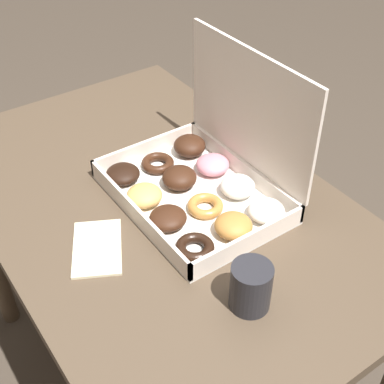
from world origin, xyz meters
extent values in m
plane|color=#42382D|center=(0.00, 0.00, 0.00)|extent=(8.00, 8.00, 0.00)
cube|color=#4C3D2D|center=(0.00, 0.00, 0.75)|extent=(1.15, 0.73, 0.03)
cylinder|color=#4C3D2D|center=(-0.53, 0.32, 0.37)|extent=(0.06, 0.06, 0.73)
cube|color=silver|center=(0.05, 0.06, 0.77)|extent=(0.41, 0.30, 0.01)
cube|color=silver|center=(0.05, -0.08, 0.79)|extent=(0.41, 0.01, 0.04)
cube|color=silver|center=(0.05, 0.21, 0.79)|extent=(0.41, 0.01, 0.04)
cube|color=silver|center=(-0.15, 0.06, 0.79)|extent=(0.01, 0.30, 0.04)
cube|color=silver|center=(0.25, 0.06, 0.79)|extent=(0.01, 0.30, 0.04)
cube|color=silver|center=(0.05, 0.22, 0.95)|extent=(0.41, 0.01, 0.28)
ellipsoid|color=black|center=(-0.09, -0.03, 0.79)|extent=(0.08, 0.08, 0.04)
ellipsoid|color=tan|center=(0.01, -0.03, 0.79)|extent=(0.08, 0.08, 0.04)
ellipsoid|color=#381E11|center=(0.10, -0.03, 0.79)|extent=(0.08, 0.08, 0.04)
torus|color=black|center=(0.20, -0.03, 0.78)|extent=(0.08, 0.08, 0.02)
torus|color=#381E11|center=(-0.09, 0.06, 0.78)|extent=(0.08, 0.08, 0.02)
ellipsoid|color=#381E11|center=(0.00, 0.06, 0.79)|extent=(0.08, 0.08, 0.05)
torus|color=#B77A38|center=(0.10, 0.06, 0.78)|extent=(0.08, 0.08, 0.02)
ellipsoid|color=#B77A38|center=(0.20, 0.07, 0.79)|extent=(0.08, 0.08, 0.04)
ellipsoid|color=#381E11|center=(-0.09, 0.16, 0.79)|extent=(0.08, 0.08, 0.05)
ellipsoid|color=pink|center=(0.00, 0.16, 0.79)|extent=(0.08, 0.08, 0.04)
ellipsoid|color=white|center=(0.10, 0.16, 0.79)|extent=(0.08, 0.08, 0.04)
ellipsoid|color=white|center=(0.20, 0.16, 0.79)|extent=(0.08, 0.08, 0.04)
cylinder|color=#232328|center=(0.36, -0.02, 0.81)|extent=(0.08, 0.08, 0.10)
cylinder|color=black|center=(0.36, -0.02, 0.85)|extent=(0.06, 0.06, 0.01)
cube|color=beige|center=(0.07, -0.19, 0.77)|extent=(0.19, 0.16, 0.01)
camera|label=1|loc=(0.82, -0.47, 1.55)|focal=50.00mm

